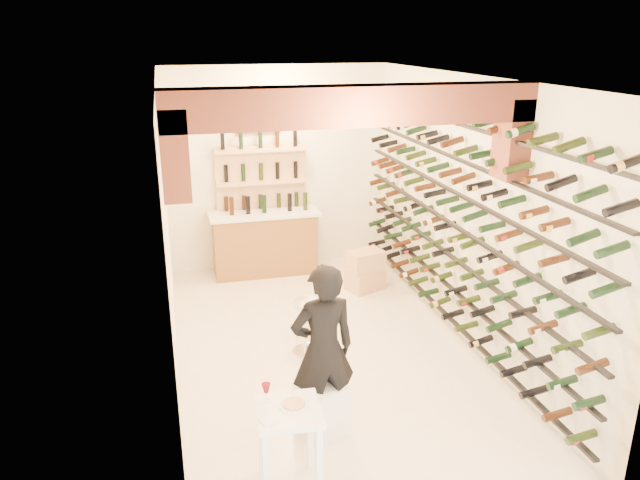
{
  "coord_description": "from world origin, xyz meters",
  "views": [
    {
      "loc": [
        -1.7,
        -6.36,
        3.65
      ],
      "look_at": [
        0.0,
        0.3,
        1.3
      ],
      "focal_mm": 34.19,
      "sensor_mm": 36.0,
      "label": 1
    }
  ],
  "objects_px": {
    "back_counter": "(265,241)",
    "chrome_barstool": "(307,323)",
    "white_stool": "(322,408)",
    "person": "(323,350)",
    "crate_lower": "(365,280)",
    "tasting_table": "(288,423)",
    "wine_rack": "(450,218)"
  },
  "relations": [
    {
      "from": "back_counter",
      "to": "person",
      "type": "bearing_deg",
      "value": -91.83
    },
    {
      "from": "back_counter",
      "to": "chrome_barstool",
      "type": "bearing_deg",
      "value": -88.81
    },
    {
      "from": "wine_rack",
      "to": "back_counter",
      "type": "bearing_deg",
      "value": 124.66
    },
    {
      "from": "white_stool",
      "to": "person",
      "type": "bearing_deg",
      "value": 66.38
    },
    {
      "from": "back_counter",
      "to": "tasting_table",
      "type": "xyz_separation_m",
      "value": [
        -0.61,
        -4.86,
        0.1
      ]
    },
    {
      "from": "tasting_table",
      "to": "person",
      "type": "height_order",
      "value": "person"
    },
    {
      "from": "white_stool",
      "to": "crate_lower",
      "type": "height_order",
      "value": "white_stool"
    },
    {
      "from": "white_stool",
      "to": "wine_rack",
      "type": "bearing_deg",
      "value": 38.11
    },
    {
      "from": "wine_rack",
      "to": "crate_lower",
      "type": "height_order",
      "value": "wine_rack"
    },
    {
      "from": "wine_rack",
      "to": "crate_lower",
      "type": "distance_m",
      "value": 2.19
    },
    {
      "from": "back_counter",
      "to": "crate_lower",
      "type": "distance_m",
      "value": 1.73
    },
    {
      "from": "wine_rack",
      "to": "person",
      "type": "xyz_separation_m",
      "value": [
        -1.96,
        -1.51,
        -0.7
      ]
    },
    {
      "from": "person",
      "to": "tasting_table",
      "type": "bearing_deg",
      "value": 50.86
    },
    {
      "from": "wine_rack",
      "to": "chrome_barstool",
      "type": "height_order",
      "value": "wine_rack"
    },
    {
      "from": "person",
      "to": "chrome_barstool",
      "type": "bearing_deg",
      "value": -102.37
    },
    {
      "from": "chrome_barstool",
      "to": "back_counter",
      "type": "bearing_deg",
      "value": 91.19
    },
    {
      "from": "person",
      "to": "chrome_barstool",
      "type": "relative_size",
      "value": 2.55
    },
    {
      "from": "tasting_table",
      "to": "white_stool",
      "type": "bearing_deg",
      "value": 59.26
    },
    {
      "from": "tasting_table",
      "to": "white_stool",
      "type": "xyz_separation_m",
      "value": [
        0.46,
        0.66,
        -0.37
      ]
    },
    {
      "from": "back_counter",
      "to": "white_stool",
      "type": "height_order",
      "value": "back_counter"
    },
    {
      "from": "back_counter",
      "to": "crate_lower",
      "type": "height_order",
      "value": "back_counter"
    },
    {
      "from": "white_stool",
      "to": "chrome_barstool",
      "type": "xyz_separation_m",
      "value": [
        0.21,
        1.54,
        0.13
      ]
    },
    {
      "from": "person",
      "to": "chrome_barstool",
      "type": "xyz_separation_m",
      "value": [
        0.19,
        1.49,
        -0.47
      ]
    },
    {
      "from": "back_counter",
      "to": "chrome_barstool",
      "type": "relative_size",
      "value": 2.55
    },
    {
      "from": "wine_rack",
      "to": "tasting_table",
      "type": "height_order",
      "value": "wine_rack"
    },
    {
      "from": "back_counter",
      "to": "crate_lower",
      "type": "relative_size",
      "value": 3.28
    },
    {
      "from": "tasting_table",
      "to": "crate_lower",
      "type": "height_order",
      "value": "tasting_table"
    },
    {
      "from": "wine_rack",
      "to": "tasting_table",
      "type": "bearing_deg",
      "value": -137.74
    },
    {
      "from": "tasting_table",
      "to": "white_stool",
      "type": "relative_size",
      "value": 1.81
    },
    {
      "from": "wine_rack",
      "to": "back_counter",
      "type": "xyz_separation_m",
      "value": [
        -1.83,
        2.65,
        -1.02
      ]
    },
    {
      "from": "back_counter",
      "to": "chrome_barstool",
      "type": "distance_m",
      "value": 2.67
    },
    {
      "from": "back_counter",
      "to": "white_stool",
      "type": "xyz_separation_m",
      "value": [
        -0.15,
        -4.2,
        -0.28
      ]
    }
  ]
}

